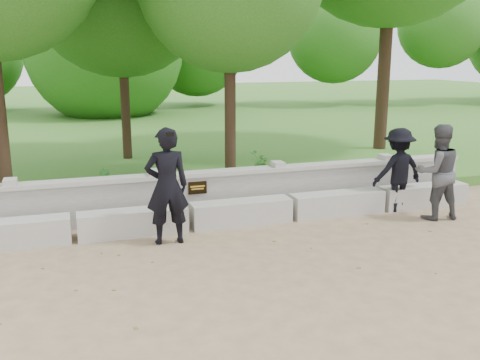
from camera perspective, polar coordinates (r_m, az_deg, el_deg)
name	(u,v)px	position (r m, az deg, el deg)	size (l,w,h in m)	color
ground	(217,268)	(8.09, -2.46, -9.32)	(80.00, 80.00, 0.00)	#A08562
lawn	(122,132)	(21.50, -12.51, 4.98)	(40.00, 22.00, 0.25)	#347226
concrete_bench	(189,217)	(9.75, -5.46, -3.98)	(11.90, 0.45, 0.45)	beige
parapet_wall	(181,195)	(10.34, -6.33, -1.61)	(12.50, 0.35, 0.90)	#B7B4AD
man_main	(167,186)	(8.89, -7.80, -0.66)	(0.73, 0.65, 1.97)	black
visitor_left	(437,172)	(10.86, 20.31, 0.81)	(0.98, 0.81, 1.83)	#434448
visitor_mid	(398,170)	(11.19, 16.50, 1.05)	(1.12, 0.68, 1.69)	black
shrub_b	(104,182)	(11.37, -14.31, -0.26)	(0.31, 0.25, 0.56)	#2C6F25
shrub_c	(260,163)	(13.04, 2.18, 1.85)	(0.50, 0.43, 0.55)	#2C6F25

